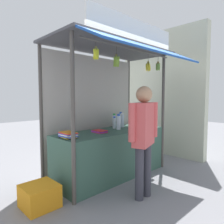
{
  "coord_description": "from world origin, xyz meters",
  "views": [
    {
      "loc": [
        -2.65,
        -2.75,
        1.5
      ],
      "look_at": [
        0.0,
        0.0,
        1.22
      ],
      "focal_mm": 33.0,
      "sensor_mm": 36.0,
      "label": 1
    }
  ],
  "objects_px": {
    "water_bottle_left": "(118,122)",
    "banana_bunch_rightmost": "(158,67)",
    "water_bottle_rear_center": "(114,123)",
    "banana_bunch_inner_right": "(116,61)",
    "magazine_stack_back_left": "(68,135)",
    "magazine_stack_right": "(99,131)",
    "magazine_stack_far_right": "(148,127)",
    "water_bottle_front_right": "(121,119)",
    "vendor_person": "(144,131)",
    "banana_bunch_inner_left": "(148,67)",
    "plastic_crate": "(40,196)",
    "banana_bunch_leftmost": "(96,54)",
    "water_bottle_mid_left": "(114,121)",
    "water_bottle_center": "(122,121)"
  },
  "relations": [
    {
      "from": "water_bottle_left",
      "to": "banana_bunch_rightmost",
      "type": "relative_size",
      "value": 1.12
    },
    {
      "from": "water_bottle_rear_center",
      "to": "banana_bunch_inner_right",
      "type": "relative_size",
      "value": 0.76
    },
    {
      "from": "magazine_stack_back_left",
      "to": "magazine_stack_right",
      "type": "distance_m",
      "value": 0.67
    },
    {
      "from": "magazine_stack_far_right",
      "to": "water_bottle_front_right",
      "type": "bearing_deg",
      "value": 98.91
    },
    {
      "from": "banana_bunch_inner_right",
      "to": "vendor_person",
      "type": "xyz_separation_m",
      "value": [
        0.12,
        -0.44,
        -1.05
      ]
    },
    {
      "from": "banana_bunch_inner_left",
      "to": "plastic_crate",
      "type": "distance_m",
      "value": 2.72
    },
    {
      "from": "magazine_stack_back_left",
      "to": "banana_bunch_leftmost",
      "type": "bearing_deg",
      "value": -67.78
    },
    {
      "from": "magazine_stack_far_right",
      "to": "magazine_stack_right",
      "type": "height_order",
      "value": "magazine_stack_far_right"
    },
    {
      "from": "water_bottle_mid_left",
      "to": "banana_bunch_leftmost",
      "type": "xyz_separation_m",
      "value": [
        -1.13,
        -0.79,
        1.1
      ]
    },
    {
      "from": "banana_bunch_inner_right",
      "to": "magazine_stack_back_left",
      "type": "bearing_deg",
      "value": 142.48
    },
    {
      "from": "banana_bunch_inner_right",
      "to": "vendor_person",
      "type": "distance_m",
      "value": 1.14
    },
    {
      "from": "magazine_stack_back_left",
      "to": "banana_bunch_inner_right",
      "type": "height_order",
      "value": "banana_bunch_inner_right"
    },
    {
      "from": "banana_bunch_inner_left",
      "to": "banana_bunch_rightmost",
      "type": "height_order",
      "value": "same"
    },
    {
      "from": "water_bottle_mid_left",
      "to": "magazine_stack_back_left",
      "type": "height_order",
      "value": "water_bottle_mid_left"
    },
    {
      "from": "banana_bunch_inner_left",
      "to": "water_bottle_front_right",
      "type": "bearing_deg",
      "value": 80.34
    },
    {
      "from": "water_bottle_rear_center",
      "to": "banana_bunch_inner_left",
      "type": "xyz_separation_m",
      "value": [
        0.21,
        -0.66,
        1.06
      ]
    },
    {
      "from": "water_bottle_rear_center",
      "to": "banana_bunch_rightmost",
      "type": "height_order",
      "value": "banana_bunch_rightmost"
    },
    {
      "from": "water_bottle_left",
      "to": "banana_bunch_inner_right",
      "type": "relative_size",
      "value": 0.96
    },
    {
      "from": "banana_bunch_leftmost",
      "to": "vendor_person",
      "type": "bearing_deg",
      "value": -39.93
    },
    {
      "from": "water_bottle_rear_center",
      "to": "plastic_crate",
      "type": "bearing_deg",
      "value": -170.37
    },
    {
      "from": "banana_bunch_inner_left",
      "to": "magazine_stack_far_right",
      "type": "bearing_deg",
      "value": 34.74
    },
    {
      "from": "banana_bunch_inner_right",
      "to": "vendor_person",
      "type": "relative_size",
      "value": 0.19
    },
    {
      "from": "magazine_stack_far_right",
      "to": "plastic_crate",
      "type": "bearing_deg",
      "value": 174.73
    },
    {
      "from": "banana_bunch_rightmost",
      "to": "vendor_person",
      "type": "xyz_separation_m",
      "value": [
        -1.01,
        -0.44,
        -1.08
      ]
    },
    {
      "from": "water_bottle_left",
      "to": "banana_bunch_leftmost",
      "type": "relative_size",
      "value": 1.2
    },
    {
      "from": "water_bottle_front_right",
      "to": "water_bottle_rear_center",
      "type": "bearing_deg",
      "value": -155.41
    },
    {
      "from": "vendor_person",
      "to": "magazine_stack_far_right",
      "type": "bearing_deg",
      "value": -165.95
    },
    {
      "from": "magazine_stack_right",
      "to": "banana_bunch_inner_right",
      "type": "height_order",
      "value": "banana_bunch_inner_right"
    },
    {
      "from": "magazine_stack_right",
      "to": "banana_bunch_rightmost",
      "type": "height_order",
      "value": "banana_bunch_rightmost"
    },
    {
      "from": "water_bottle_rear_center",
      "to": "banana_bunch_rightmost",
      "type": "xyz_separation_m",
      "value": [
        0.52,
        -0.66,
        1.1
      ]
    },
    {
      "from": "water_bottle_center",
      "to": "plastic_crate",
      "type": "relative_size",
      "value": 0.67
    },
    {
      "from": "magazine_stack_far_right",
      "to": "banana_bunch_leftmost",
      "type": "relative_size",
      "value": 1.3
    },
    {
      "from": "water_bottle_front_right",
      "to": "banana_bunch_inner_left",
      "type": "relative_size",
      "value": 0.96
    },
    {
      "from": "magazine_stack_right",
      "to": "banana_bunch_leftmost",
      "type": "bearing_deg",
      "value": -133.87
    },
    {
      "from": "banana_bunch_inner_right",
      "to": "plastic_crate",
      "type": "bearing_deg",
      "value": 161.74
    },
    {
      "from": "water_bottle_left",
      "to": "magazine_stack_right",
      "type": "distance_m",
      "value": 0.5
    },
    {
      "from": "water_bottle_rear_center",
      "to": "water_bottle_front_right",
      "type": "height_order",
      "value": "water_bottle_front_right"
    },
    {
      "from": "water_bottle_rear_center",
      "to": "magazine_stack_back_left",
      "type": "xyz_separation_m",
      "value": [
        -1.2,
        -0.2,
        -0.07
      ]
    },
    {
      "from": "banana_bunch_leftmost",
      "to": "plastic_crate",
      "type": "distance_m",
      "value": 2.1
    },
    {
      "from": "banana_bunch_rightmost",
      "to": "water_bottle_mid_left",
      "type": "bearing_deg",
      "value": 117.12
    },
    {
      "from": "water_bottle_center",
      "to": "water_bottle_rear_center",
      "type": "bearing_deg",
      "value": -178.54
    },
    {
      "from": "water_bottle_rear_center",
      "to": "vendor_person",
      "type": "distance_m",
      "value": 1.2
    },
    {
      "from": "magazine_stack_right",
      "to": "banana_bunch_rightmost",
      "type": "distance_m",
      "value": 1.67
    },
    {
      "from": "water_bottle_front_right",
      "to": "water_bottle_center",
      "type": "height_order",
      "value": "water_bottle_front_right"
    },
    {
      "from": "magazine_stack_far_right",
      "to": "vendor_person",
      "type": "xyz_separation_m",
      "value": [
        -0.93,
        -0.61,
        0.09
      ]
    },
    {
      "from": "plastic_crate",
      "to": "water_bottle_rear_center",
      "type": "bearing_deg",
      "value": 9.63
    },
    {
      "from": "magazine_stack_right",
      "to": "vendor_person",
      "type": "height_order",
      "value": "vendor_person"
    },
    {
      "from": "magazine_stack_right",
      "to": "vendor_person",
      "type": "distance_m",
      "value": 0.95
    },
    {
      "from": "water_bottle_front_right",
      "to": "banana_bunch_leftmost",
      "type": "bearing_deg",
      "value": -148.97
    },
    {
      "from": "magazine_stack_back_left",
      "to": "vendor_person",
      "type": "distance_m",
      "value": 1.15
    }
  ]
}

